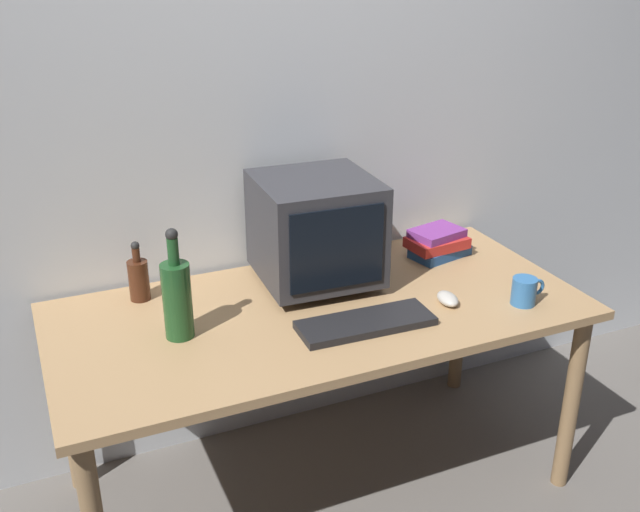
% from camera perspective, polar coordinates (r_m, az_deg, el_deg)
% --- Properties ---
extents(ground_plane, '(6.00, 6.00, 0.00)m').
position_cam_1_polar(ground_plane, '(2.77, 0.00, -17.15)').
color(ground_plane, slate).
extents(back_wall, '(4.00, 0.08, 2.50)m').
position_cam_1_polar(back_wall, '(2.58, -4.18, 11.11)').
color(back_wall, silver).
rests_on(back_wall, ground).
extents(desk, '(1.70, 0.80, 0.71)m').
position_cam_1_polar(desk, '(2.40, 0.00, -5.62)').
color(desk, tan).
rests_on(desk, ground).
extents(crt_monitor, '(0.40, 0.40, 0.37)m').
position_cam_1_polar(crt_monitor, '(2.45, -0.34, 2.04)').
color(crt_monitor, '#333338').
rests_on(crt_monitor, desk).
extents(keyboard, '(0.43, 0.16, 0.02)m').
position_cam_1_polar(keyboard, '(2.25, 3.56, -5.20)').
color(keyboard, black).
rests_on(keyboard, desk).
extents(computer_mouse, '(0.07, 0.11, 0.04)m').
position_cam_1_polar(computer_mouse, '(2.41, 9.86, -3.28)').
color(computer_mouse, beige).
rests_on(computer_mouse, desk).
extents(bottle_tall, '(0.09, 0.09, 0.34)m').
position_cam_1_polar(bottle_tall, '(2.18, -11.03, -3.12)').
color(bottle_tall, '#1E4C23').
rests_on(bottle_tall, desk).
extents(bottle_short, '(0.07, 0.07, 0.20)m').
position_cam_1_polar(bottle_short, '(2.46, -13.88, -1.67)').
color(bottle_short, '#472314').
rests_on(bottle_short, desk).
extents(book_stack, '(0.24, 0.18, 0.10)m').
position_cam_1_polar(book_stack, '(2.75, 9.13, 0.98)').
color(book_stack, '#28569E').
rests_on(book_stack, desk).
extents(mug, '(0.12, 0.08, 0.09)m').
position_cam_1_polar(mug, '(2.46, 15.58, -2.63)').
color(mug, '#3370B2').
rests_on(mug, desk).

